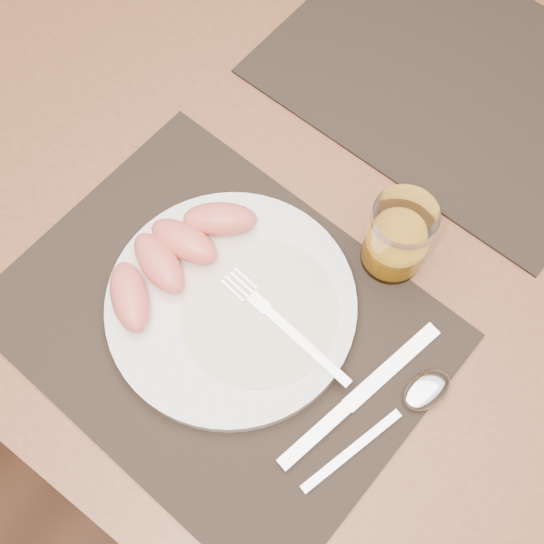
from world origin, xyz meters
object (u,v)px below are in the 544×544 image
Objects in this scene: knife at (347,406)px; spoon at (416,399)px; placemat_far at (454,77)px; fork at (275,318)px; table at (348,229)px; plate at (231,305)px; placemat_near at (220,324)px; juice_glass at (397,239)px.

knife is 1.15× the size of spoon.
fork reaches higher than placemat_far.
plate reaches higher than table.
table is 3.11× the size of placemat_far.
placemat_far is 2.06× the size of knife.
spoon is (0.18, -0.16, 0.09)m from table.
fork is at bearing 36.91° from placemat_near.
juice_glass is (-0.11, 0.12, 0.04)m from spoon.
placemat_far is at bearing 85.83° from placemat_near.
fork is 1.71× the size of juice_glass.
placemat_far is 2.37× the size of spoon.
spoon is at bearing 14.65° from placemat_near.
plate reaches higher than spoon.
juice_glass is at bearing 59.37° from placemat_near.
fork reaches higher than table.
fork is at bearing -173.25° from spoon.
fork is at bearing 165.88° from knife.
juice_glass is at bearing -29.48° from table.
table is at bearing 81.75° from plate.
placemat_near is 2.06× the size of knife.
plate is at bearing -98.25° from table.
spoon reaches higher than table.
placemat_near is at bearing -177.27° from knife.
plate is 2.63× the size of juice_glass.
placemat_far is (0.00, 0.22, 0.09)m from table.
plate is 0.16m from knife.
plate is at bearing 92.70° from placemat_near.
placemat_near is at bearing -87.30° from plate.
spoon is (0.05, 0.05, 0.00)m from knife.
table is at bearing 122.14° from knife.
spoon is 1.85× the size of juice_glass.
placemat_far is (0.03, 0.44, 0.00)m from placemat_near.
knife is at bearing -14.12° from fork.
plate reaches higher than placemat_far.
plate is (-0.00, 0.02, 0.01)m from placemat_near.
fork is at bearing -87.74° from placemat_far.
juice_glass reaches higher than knife.
knife is (0.11, -0.03, -0.02)m from fork.
spoon is 0.17m from juice_glass.
knife is 0.18m from juice_glass.
juice_glass reaches higher than fork.
table is 0.27m from knife.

